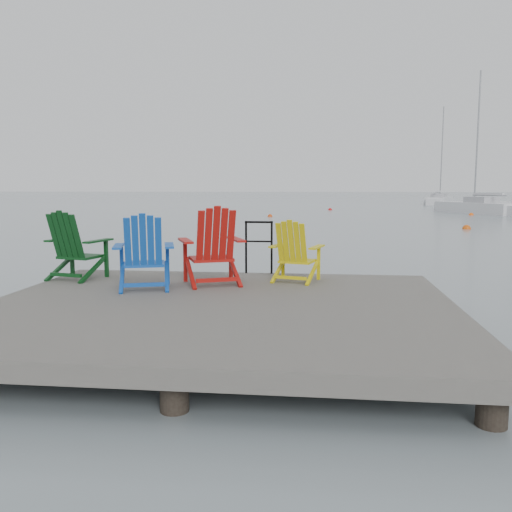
# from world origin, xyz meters

# --- Properties ---
(ground) EXTENTS (400.00, 400.00, 0.00)m
(ground) POSITION_xyz_m (0.00, 0.00, 0.00)
(ground) COLOR slate
(ground) RESTS_ON ground
(dock) EXTENTS (6.00, 5.00, 1.40)m
(dock) POSITION_xyz_m (0.00, 0.00, 0.35)
(dock) COLOR #2D2B28
(dock) RESTS_ON ground
(handrail) EXTENTS (0.48, 0.04, 0.90)m
(handrail) POSITION_xyz_m (0.25, 2.45, 1.04)
(handrail) COLOR black
(handrail) RESTS_ON dock
(chair_green) EXTENTS (0.98, 0.93, 1.08)m
(chair_green) POSITION_xyz_m (-2.61, 1.52, 1.04)
(chair_green) COLOR #093310
(chair_green) RESTS_ON dock
(chair_blue) EXTENTS (1.01, 0.96, 1.08)m
(chair_blue) POSITION_xyz_m (-1.24, 0.82, 1.04)
(chair_blue) COLOR #0F429E
(chair_blue) RESTS_ON dock
(chair_red) EXTENTS (1.13, 1.08, 1.16)m
(chair_red) POSITION_xyz_m (-0.32, 1.30, 1.09)
(chair_red) COLOR #9A0F0B
(chair_red) RESTS_ON dock
(chair_yellow) EXTENTS (0.88, 0.84, 0.95)m
(chair_yellow) POSITION_xyz_m (0.90, 1.70, 0.98)
(chair_yellow) COLOR #C9B60B
(chair_yellow) RESTS_ON dock
(sailboat_near) EXTENTS (4.84, 7.85, 10.70)m
(sailboat_near) POSITION_xyz_m (13.12, 35.37, 0.36)
(sailboat_near) COLOR silver
(sailboat_near) RESTS_ON ground
(sailboat_mid) EXTENTS (4.71, 8.21, 11.09)m
(sailboat_mid) POSITION_xyz_m (14.85, 56.40, 0.36)
(sailboat_mid) COLOR silver
(sailboat_mid) RESTS_ON ground
(buoy_a) EXTENTS (0.40, 0.40, 0.40)m
(buoy_a) POSITION_xyz_m (8.22, 19.64, 0.00)
(buoy_a) COLOR #CD4D0C
(buoy_a) RESTS_ON ground
(buoy_b) EXTENTS (0.32, 0.32, 0.32)m
(buoy_b) POSITION_xyz_m (-1.89, 29.24, 0.00)
(buoy_b) COLOR #C13D0B
(buoy_b) RESTS_ON ground
(buoy_c) EXTENTS (0.32, 0.32, 0.32)m
(buoy_c) POSITION_xyz_m (11.93, 32.62, 0.00)
(buoy_c) COLOR #F6570E
(buoy_c) RESTS_ON ground
(buoy_d) EXTENTS (0.33, 0.33, 0.33)m
(buoy_d) POSITION_xyz_m (2.31, 40.00, 0.00)
(buoy_d) COLOR red
(buoy_d) RESTS_ON ground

